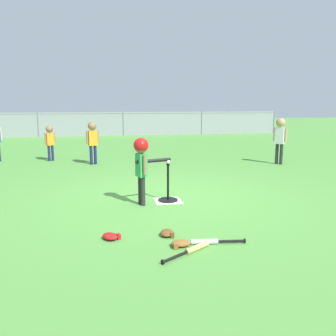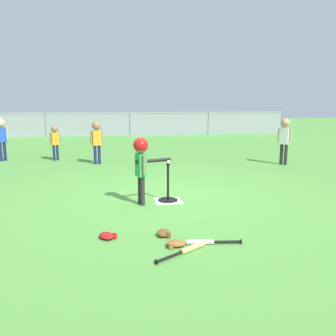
{
  "view_description": "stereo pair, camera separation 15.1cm",
  "coord_description": "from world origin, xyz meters",
  "px_view_note": "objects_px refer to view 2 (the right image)",
  "views": [
    {
      "loc": [
        -1.12,
        -5.74,
        1.59
      ],
      "look_at": [
        -0.07,
        -0.2,
        0.55
      ],
      "focal_mm": 37.83,
      "sensor_mm": 36.0,
      "label": 1
    },
    {
      "loc": [
        -0.97,
        -5.77,
        1.59
      ],
      "look_at": [
        -0.07,
        -0.2,
        0.55
      ],
      "focal_mm": 37.83,
      "sensor_mm": 36.0,
      "label": 2
    }
  ],
  "objects_px": {
    "fielder_deep_left": "(97,137)",
    "spare_bat_wood": "(188,250)",
    "fielder_deep_center": "(55,138)",
    "batter_child": "(141,157)",
    "glove_tossed_aside": "(176,244)",
    "fielder_near_left": "(1,134)",
    "fielder_deep_right": "(285,135)",
    "spare_bat_silver": "(206,242)",
    "glove_by_plate": "(164,233)",
    "batting_tee": "(168,195)",
    "baseball_on_tee": "(168,162)",
    "glove_near_bats": "(107,236)"
  },
  "relations": [
    {
      "from": "fielder_deep_left",
      "to": "spare_bat_wood",
      "type": "bearing_deg",
      "value": -78.99
    },
    {
      "from": "fielder_deep_left",
      "to": "fielder_deep_center",
      "type": "bearing_deg",
      "value": 145.68
    },
    {
      "from": "batter_child",
      "to": "glove_tossed_aside",
      "type": "height_order",
      "value": "batter_child"
    },
    {
      "from": "fielder_deep_left",
      "to": "spare_bat_wood",
      "type": "distance_m",
      "value": 6.03
    },
    {
      "from": "fielder_near_left",
      "to": "fielder_deep_center",
      "type": "distance_m",
      "value": 1.45
    },
    {
      "from": "batter_child",
      "to": "fielder_deep_right",
      "type": "bearing_deg",
      "value": 37.89
    },
    {
      "from": "fielder_near_left",
      "to": "spare_bat_silver",
      "type": "bearing_deg",
      "value": -58.97
    },
    {
      "from": "batter_child",
      "to": "spare_bat_wood",
      "type": "relative_size",
      "value": 1.73
    },
    {
      "from": "spare_bat_wood",
      "to": "glove_tossed_aside",
      "type": "bearing_deg",
      "value": 119.31
    },
    {
      "from": "batter_child",
      "to": "glove_by_plate",
      "type": "bearing_deg",
      "value": -84.35
    },
    {
      "from": "batting_tee",
      "to": "fielder_deep_right",
      "type": "xyz_separation_m",
      "value": [
        3.54,
        2.95,
        0.68
      ]
    },
    {
      "from": "fielder_deep_left",
      "to": "glove_by_plate",
      "type": "xyz_separation_m",
      "value": [
        0.96,
        -5.36,
        -0.68
      ]
    },
    {
      "from": "baseball_on_tee",
      "to": "fielder_deep_right",
      "type": "distance_m",
      "value": 4.61
    },
    {
      "from": "batter_child",
      "to": "glove_by_plate",
      "type": "distance_m",
      "value": 1.57
    },
    {
      "from": "batting_tee",
      "to": "glove_near_bats",
      "type": "distance_m",
      "value": 1.8
    },
    {
      "from": "fielder_deep_left",
      "to": "fielder_deep_right",
      "type": "xyz_separation_m",
      "value": [
        4.8,
        -0.88,
        0.06
      ]
    },
    {
      "from": "fielder_near_left",
      "to": "glove_tossed_aside",
      "type": "bearing_deg",
      "value": -61.24
    },
    {
      "from": "spare_bat_silver",
      "to": "glove_by_plate",
      "type": "xyz_separation_m",
      "value": [
        -0.44,
        0.35,
        0.01
      ]
    },
    {
      "from": "fielder_deep_left",
      "to": "spare_bat_silver",
      "type": "height_order",
      "value": "fielder_deep_left"
    },
    {
      "from": "fielder_deep_center",
      "to": "spare_bat_wood",
      "type": "xyz_separation_m",
      "value": [
        2.31,
        -6.68,
        -0.6
      ]
    },
    {
      "from": "batter_child",
      "to": "fielder_deep_left",
      "type": "distance_m",
      "value": 4.06
    },
    {
      "from": "fielder_deep_right",
      "to": "fielder_deep_center",
      "type": "xyz_separation_m",
      "value": [
        -5.97,
        1.68,
        -0.14
      ]
    },
    {
      "from": "fielder_deep_center",
      "to": "spare_bat_wood",
      "type": "distance_m",
      "value": 7.1
    },
    {
      "from": "glove_by_plate",
      "to": "glove_tossed_aside",
      "type": "height_order",
      "value": "same"
    },
    {
      "from": "spare_bat_silver",
      "to": "spare_bat_wood",
      "type": "relative_size",
      "value": 1.02
    },
    {
      "from": "fielder_deep_left",
      "to": "fielder_deep_center",
      "type": "xyz_separation_m",
      "value": [
        -1.17,
        0.8,
        -0.09
      ]
    },
    {
      "from": "batter_child",
      "to": "glove_tossed_aside",
      "type": "bearing_deg",
      "value": -82.61
    },
    {
      "from": "fielder_deep_left",
      "to": "fielder_deep_center",
      "type": "relative_size",
      "value": 1.14
    },
    {
      "from": "baseball_on_tee",
      "to": "spare_bat_silver",
      "type": "relative_size",
      "value": 0.12
    },
    {
      "from": "batting_tee",
      "to": "fielder_deep_left",
      "type": "height_order",
      "value": "fielder_deep_left"
    },
    {
      "from": "baseball_on_tee",
      "to": "glove_tossed_aside",
      "type": "distance_m",
      "value": 1.99
    },
    {
      "from": "baseball_on_tee",
      "to": "batter_child",
      "type": "relative_size",
      "value": 0.07
    },
    {
      "from": "fielder_near_left",
      "to": "spare_bat_silver",
      "type": "distance_m",
      "value": 7.8
    },
    {
      "from": "baseball_on_tee",
      "to": "glove_tossed_aside",
      "type": "xyz_separation_m",
      "value": [
        -0.22,
        -1.88,
        -0.62
      ]
    },
    {
      "from": "baseball_on_tee",
      "to": "glove_by_plate",
      "type": "xyz_separation_m",
      "value": [
        -0.3,
        -1.53,
        -0.62
      ]
    },
    {
      "from": "glove_by_plate",
      "to": "batting_tee",
      "type": "bearing_deg",
      "value": 78.8
    },
    {
      "from": "baseball_on_tee",
      "to": "batter_child",
      "type": "bearing_deg",
      "value": -162.37
    },
    {
      "from": "batting_tee",
      "to": "fielder_deep_center",
      "type": "height_order",
      "value": "fielder_deep_center"
    },
    {
      "from": "batting_tee",
      "to": "fielder_deep_left",
      "type": "distance_m",
      "value": 4.08
    },
    {
      "from": "spare_bat_silver",
      "to": "baseball_on_tee",
      "type": "bearing_deg",
      "value": 94.11
    },
    {
      "from": "glove_by_plate",
      "to": "glove_near_bats",
      "type": "xyz_separation_m",
      "value": [
        -0.68,
        0.02,
        0.0
      ]
    },
    {
      "from": "batting_tee",
      "to": "fielder_deep_left",
      "type": "bearing_deg",
      "value": 108.24
    },
    {
      "from": "batter_child",
      "to": "fielder_near_left",
      "type": "height_order",
      "value": "fielder_near_left"
    },
    {
      "from": "fielder_deep_center",
      "to": "glove_by_plate",
      "type": "distance_m",
      "value": 6.55
    },
    {
      "from": "fielder_deep_center",
      "to": "spare_bat_wood",
      "type": "height_order",
      "value": "fielder_deep_center"
    },
    {
      "from": "fielder_deep_right",
      "to": "fielder_deep_center",
      "type": "height_order",
      "value": "fielder_deep_right"
    },
    {
      "from": "fielder_near_left",
      "to": "glove_by_plate",
      "type": "xyz_separation_m",
      "value": [
        3.57,
        -6.31,
        -0.72
      ]
    },
    {
      "from": "baseball_on_tee",
      "to": "spare_bat_silver",
      "type": "xyz_separation_m",
      "value": [
        0.13,
        -1.88,
        -0.63
      ]
    },
    {
      "from": "fielder_deep_right",
      "to": "glove_by_plate",
      "type": "distance_m",
      "value": 5.95
    },
    {
      "from": "batter_child",
      "to": "spare_bat_silver",
      "type": "bearing_deg",
      "value": -71.67
    }
  ]
}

